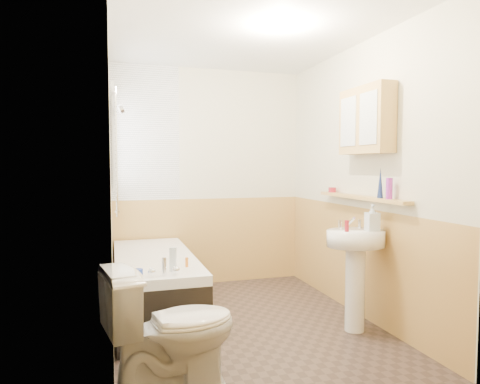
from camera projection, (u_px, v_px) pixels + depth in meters
name	position (u px, v px, depth m)	size (l,w,h in m)	color
floor	(245.00, 324.00, 3.73)	(2.80, 2.80, 0.00)	#302522
ceiling	(245.00, 32.00, 3.58)	(2.80, 2.80, 0.00)	white
wall_back	(209.00, 177.00, 5.00)	(2.20, 0.02, 2.50)	beige
wall_front	(323.00, 190.00, 2.31)	(2.20, 0.02, 2.50)	beige
wall_left	(110.00, 183.00, 3.34)	(0.02, 2.80, 2.50)	beige
wall_right	(359.00, 180.00, 3.97)	(0.02, 2.80, 2.50)	beige
wainscot_right	(355.00, 260.00, 4.01)	(0.01, 2.80, 1.00)	tan
wainscot_front	(320.00, 325.00, 2.37)	(2.20, 0.01, 1.00)	tan
wainscot_back	(210.00, 241.00, 5.03)	(2.20, 0.01, 1.00)	tan
tile_cladding_left	(113.00, 183.00, 3.34)	(0.01, 2.80, 2.50)	white
tile_return_back	(145.00, 133.00, 4.74)	(0.75, 0.01, 1.50)	white
window	(114.00, 139.00, 4.23)	(0.03, 0.79, 0.99)	white
bathtub	(154.00, 284.00, 3.96)	(0.70, 1.76, 0.70)	black
shower_riser	(118.00, 141.00, 3.84)	(0.10, 0.08, 1.16)	silver
toilet	(172.00, 330.00, 2.58)	(0.45, 0.80, 0.78)	white
sink	(355.00, 259.00, 3.56)	(0.50, 0.40, 0.96)	white
pine_shelf	(360.00, 197.00, 3.83)	(0.10, 1.31, 0.03)	tan
medicine_cabinet	(366.00, 120.00, 3.68)	(0.16, 0.64, 0.58)	tan
foam_can	(389.00, 189.00, 3.43)	(0.05, 0.05, 0.17)	purple
green_bottle	(380.00, 183.00, 3.54)	(0.05, 0.05, 0.25)	navy
black_jar	(332.00, 190.00, 4.31)	(0.08, 0.08, 0.05)	maroon
soap_bottle	(372.00, 224.00, 3.53)	(0.10, 0.22, 0.10)	silver
clear_bottle	(347.00, 226.00, 3.47)	(0.03, 0.03, 0.09)	maroon
blue_gel	(173.00, 259.00, 3.33)	(0.05, 0.03, 0.19)	silver
cream_jar	(138.00, 272.00, 3.20)	(0.08, 0.08, 0.05)	#19339E
orange_bottle	(187.00, 262.00, 3.48)	(0.03, 0.03, 0.08)	orange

